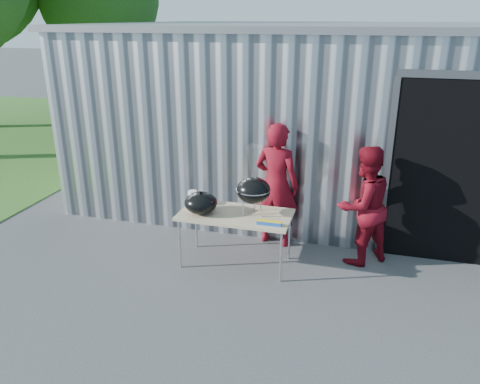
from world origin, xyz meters
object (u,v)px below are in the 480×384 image
(person_cook, at_px, (277,185))
(person_bystander, at_px, (363,206))
(folding_table, at_px, (235,216))
(kettle_grill, at_px, (253,185))

(person_cook, xyz_separation_m, person_bystander, (1.24, -0.25, -0.09))
(folding_table, relative_size, person_cook, 0.81)
(kettle_grill, bearing_deg, folding_table, -171.35)
(person_cook, height_order, person_bystander, person_cook)
(folding_table, distance_m, kettle_grill, 0.51)
(kettle_grill, xyz_separation_m, person_cook, (0.16, 0.75, -0.25))
(kettle_grill, relative_size, person_cook, 0.51)
(kettle_grill, bearing_deg, person_cook, 77.64)
(kettle_grill, xyz_separation_m, person_bystander, (1.41, 0.50, -0.34))
(folding_table, bearing_deg, person_cook, 63.05)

